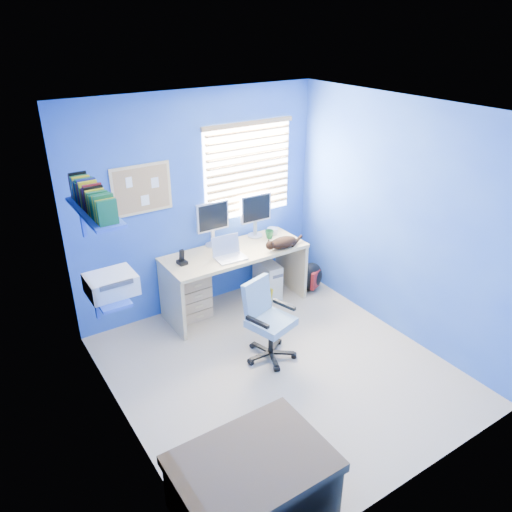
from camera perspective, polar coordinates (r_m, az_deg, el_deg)
floor at (r=5.08m, az=2.66°, el=-12.83°), size 3.00×3.20×0.00m
ceiling at (r=4.02m, az=3.42°, el=16.16°), size 3.00×3.20×0.00m
wall_back at (r=5.67m, az=-6.57°, el=5.89°), size 3.00×0.01×2.50m
wall_front at (r=3.44m, az=19.07°, el=-9.91°), size 3.00×0.01×2.50m
wall_left at (r=3.82m, az=-15.63°, el=-5.47°), size 0.01×3.20×2.50m
wall_right at (r=5.36m, az=16.12°, el=3.80°), size 0.01×3.20×2.50m
desk at (r=5.87m, az=-2.38°, el=-2.68°), size 1.67×0.65×0.74m
laptop at (r=5.47m, az=-2.95°, el=0.73°), size 0.35×0.28×0.22m
monitor_left at (r=5.74m, az=-5.03°, el=3.65°), size 0.40×0.12×0.54m
monitor_right at (r=5.97m, az=-0.11°, el=4.65°), size 0.40×0.14×0.54m
phone at (r=5.42m, az=-8.48°, el=-0.11°), size 0.10×0.12×0.17m
mug at (r=6.00m, az=1.53°, el=2.48°), size 0.10×0.09×0.10m
cd_spindle at (r=6.14m, az=1.90°, el=2.89°), size 0.13×0.13×0.07m
cat at (r=5.76m, az=3.15°, el=1.56°), size 0.36×0.19×0.13m
tower_pc at (r=6.19m, az=1.31°, el=-2.58°), size 0.23×0.46×0.45m
drawer_boxes at (r=5.77m, az=-7.17°, el=-4.54°), size 0.35×0.28×0.54m
yellow_book at (r=6.03m, az=1.28°, el=-4.57°), size 0.03×0.17×0.24m
backpack at (r=6.34m, az=6.24°, el=-2.37°), size 0.39×0.35×0.38m
bed_corner at (r=3.80m, az=-0.39°, el=-24.71°), size 1.02×0.72×0.49m
office_chair at (r=5.08m, az=1.34°, el=-8.43°), size 0.59×0.59×0.83m
window_blinds at (r=5.86m, az=-0.83°, el=9.79°), size 1.15×0.05×1.10m
corkboard at (r=5.32m, az=-12.92°, el=7.44°), size 0.64×0.02×0.52m
wall_shelves at (r=4.42m, az=-17.28°, el=1.44°), size 0.42×0.90×1.05m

